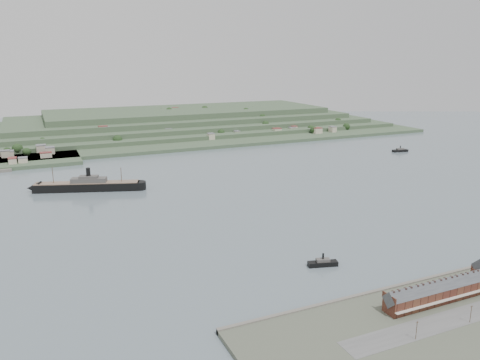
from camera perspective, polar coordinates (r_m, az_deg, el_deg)
name	(u,v)px	position (r m, az deg, el deg)	size (l,w,h in m)	color
ground	(278,203)	(369.18, 4.69, -2.82)	(1400.00, 1400.00, 0.00)	slate
terrace_row	(436,292)	(237.07, 22.78, -12.50)	(55.60, 9.80, 11.07)	#4B231A
far_peninsula	(172,124)	(735.45, -8.24, 6.79)	(760.00, 309.00, 30.00)	#344931
steamship	(84,186)	(422.50, -18.46, -0.66)	(96.99, 41.34, 24.02)	black
tugboat	(323,263)	(263.81, 10.06, -9.92)	(17.04, 8.58, 7.41)	black
ferry_east	(400,150)	(601.97, 18.94, 3.44)	(20.37, 8.30, 7.42)	black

